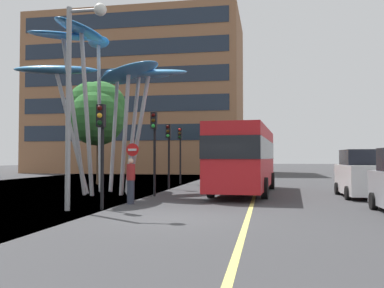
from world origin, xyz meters
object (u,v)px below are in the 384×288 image
(traffic_light_kerb_near, at_px, (101,133))
(no_entry_sign, at_px, (133,161))
(pedestrian, at_px, (131,181))
(red_bus, at_px, (245,155))
(traffic_light_opposite, at_px, (180,143))
(street_lamp, at_px, (77,78))
(car_parked_mid, at_px, (363,175))
(traffic_light_island_mid, at_px, (169,142))
(traffic_light_kerb_far, at_px, (154,136))
(leaf_sculpture, at_px, (105,71))

(traffic_light_kerb_near, bearing_deg, no_entry_sign, 95.50)
(pedestrian, bearing_deg, red_bus, 54.35)
(traffic_light_kerb_near, xyz_separation_m, no_entry_sign, (-0.48, 4.93, -1.01))
(traffic_light_opposite, xyz_separation_m, street_lamp, (-0.53, -15.00, 1.75))
(car_parked_mid, height_order, street_lamp, street_lamp)
(traffic_light_island_mid, height_order, car_parked_mid, traffic_light_island_mid)
(traffic_light_opposite, xyz_separation_m, car_parked_mid, (10.33, -8.10, -1.80))
(red_bus, distance_m, street_lamp, 10.17)
(street_lamp, bearing_deg, traffic_light_kerb_near, 29.86)
(traffic_light_kerb_far, distance_m, traffic_light_opposite, 9.32)
(street_lamp, relative_size, pedestrian, 3.99)
(red_bus, distance_m, no_entry_sign, 5.86)
(traffic_light_kerb_near, bearing_deg, traffic_light_island_mid, 89.13)
(traffic_light_kerb_far, distance_m, street_lamp, 6.08)
(street_lamp, bearing_deg, traffic_light_opposite, 87.98)
(traffic_light_kerb_far, bearing_deg, pedestrian, -90.77)
(traffic_light_opposite, distance_m, pedestrian, 12.77)
(leaf_sculpture, height_order, no_entry_sign, leaf_sculpture)
(street_lamp, height_order, no_entry_sign, street_lamp)
(street_lamp, bearing_deg, traffic_light_kerb_far, 78.11)
(traffic_light_kerb_near, xyz_separation_m, traffic_light_island_mid, (0.15, 9.64, 0.04))
(car_parked_mid, xyz_separation_m, no_entry_sign, (-10.61, -1.55, 0.63))
(traffic_light_island_mid, xyz_separation_m, traffic_light_opposite, (-0.34, 4.95, 0.12))
(leaf_sculpture, bearing_deg, red_bus, 11.77)
(traffic_light_opposite, bearing_deg, red_bus, -54.56)
(pedestrian, bearing_deg, traffic_light_kerb_near, -102.25)
(leaf_sculpture, xyz_separation_m, traffic_light_kerb_far, (2.91, -1.06, -3.45))
(traffic_light_island_mid, bearing_deg, pedestrian, -87.88)
(traffic_light_kerb_near, xyz_separation_m, traffic_light_opposite, (-0.20, 14.58, 0.16))
(red_bus, bearing_deg, street_lamp, -122.99)
(traffic_light_opposite, height_order, no_entry_sign, traffic_light_opposite)
(traffic_light_island_mid, relative_size, car_parked_mid, 0.87)
(traffic_light_kerb_near, distance_m, street_lamp, 2.09)
(traffic_light_kerb_far, relative_size, traffic_light_island_mid, 1.06)
(traffic_light_kerb_far, bearing_deg, traffic_light_opposite, 94.13)
(red_bus, distance_m, leaf_sculpture, 8.43)
(traffic_light_kerb_near, distance_m, traffic_light_opposite, 14.59)
(leaf_sculpture, height_order, street_lamp, leaf_sculpture)
(traffic_light_opposite, bearing_deg, street_lamp, -92.02)
(traffic_light_kerb_near, distance_m, no_entry_sign, 5.06)
(traffic_light_opposite, bearing_deg, pedestrian, -87.15)
(traffic_light_kerb_near, relative_size, traffic_light_island_mid, 0.98)
(street_lamp, bearing_deg, no_entry_sign, 87.30)
(red_bus, height_order, no_entry_sign, red_bus)
(street_lamp, distance_m, pedestrian, 4.55)
(red_bus, xyz_separation_m, traffic_light_kerb_near, (-4.62, -7.82, 0.74))
(pedestrian, bearing_deg, car_parked_mid, 24.94)
(traffic_light_island_mid, bearing_deg, no_entry_sign, -97.52)
(pedestrian, bearing_deg, no_entry_sign, 106.99)
(leaf_sculpture, bearing_deg, traffic_light_kerb_near, -69.03)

